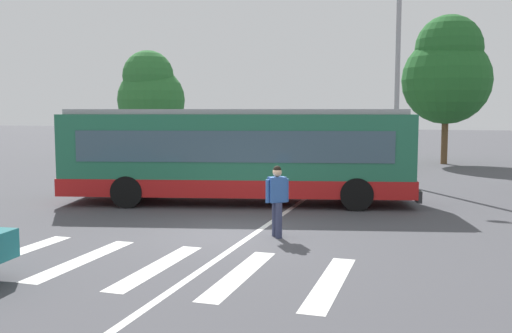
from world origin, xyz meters
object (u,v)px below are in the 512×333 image
(pedestrian_crossing_street, at_px, (277,197))
(parked_car_teal, at_px, (263,155))
(parked_car_champagne, at_px, (367,157))
(twin_arm_street_lamp, at_px, (398,48))
(parked_car_black, at_px, (314,156))
(background_tree_right, at_px, (447,71))
(city_transit_bus, at_px, (237,155))
(background_tree_left, at_px, (150,93))

(pedestrian_crossing_street, relative_size, parked_car_teal, 0.37)
(parked_car_champagne, relative_size, twin_arm_street_lamp, 0.51)
(twin_arm_street_lamp, bearing_deg, parked_car_champagne, 111.51)
(parked_car_teal, distance_m, parked_car_black, 2.64)
(parked_car_black, relative_size, background_tree_right, 0.56)
(city_transit_bus, relative_size, background_tree_right, 1.39)
(pedestrian_crossing_street, xyz_separation_m, parked_car_champagne, (0.44, 15.08, -0.20))
(twin_arm_street_lamp, relative_size, background_tree_left, 1.37)
(parked_car_teal, xyz_separation_m, parked_car_champagne, (5.19, 0.47, 0.00))
(parked_car_teal, distance_m, background_tree_right, 11.69)
(city_transit_bus, distance_m, pedestrian_crossing_street, 5.17)
(parked_car_teal, xyz_separation_m, parked_car_black, (2.64, -0.05, 0.00))
(parked_car_black, bearing_deg, pedestrian_crossing_street, -81.75)
(pedestrian_crossing_street, bearing_deg, parked_car_champagne, 88.34)
(parked_car_teal, bearing_deg, background_tree_right, 34.62)
(background_tree_left, relative_size, background_tree_right, 0.80)
(pedestrian_crossing_street, bearing_deg, parked_car_black, 98.25)
(parked_car_black, bearing_deg, parked_car_champagne, 11.46)
(pedestrian_crossing_street, relative_size, parked_car_champagne, 0.38)
(city_transit_bus, bearing_deg, parked_car_black, 87.47)
(parked_car_champagne, bearing_deg, parked_car_black, -168.54)
(parked_car_champagne, xyz_separation_m, background_tree_left, (-13.32, 2.95, 3.31))
(pedestrian_crossing_street, bearing_deg, background_tree_left, 125.55)
(parked_car_black, xyz_separation_m, background_tree_right, (6.26, 6.19, 4.45))
(background_tree_right, bearing_deg, parked_car_champagne, -123.16)
(city_transit_bus, bearing_deg, pedestrian_crossing_street, -60.05)
(pedestrian_crossing_street, height_order, twin_arm_street_lamp, twin_arm_street_lamp)
(twin_arm_street_lamp, distance_m, background_tree_left, 16.56)
(city_transit_bus, relative_size, twin_arm_street_lamp, 1.27)
(parked_car_champagne, bearing_deg, city_transit_bus, -105.74)
(background_tree_right, bearing_deg, pedestrian_crossing_street, -101.29)
(parked_car_champagne, relative_size, background_tree_left, 0.69)
(parked_car_black, bearing_deg, city_transit_bus, -92.53)
(parked_car_teal, bearing_deg, parked_car_champagne, 5.18)
(parked_car_champagne, distance_m, background_tree_left, 14.04)
(pedestrian_crossing_street, relative_size, background_tree_left, 0.26)
(background_tree_right, bearing_deg, twin_arm_street_lamp, -102.19)
(pedestrian_crossing_street, distance_m, parked_car_champagne, 15.09)
(pedestrian_crossing_street, relative_size, parked_car_black, 0.37)
(twin_arm_street_lamp, relative_size, background_tree_right, 1.09)
(city_transit_bus, xyz_separation_m, twin_arm_street_lamp, (4.60, 6.57, 3.96))
(parked_car_teal, height_order, background_tree_right, background_tree_right)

